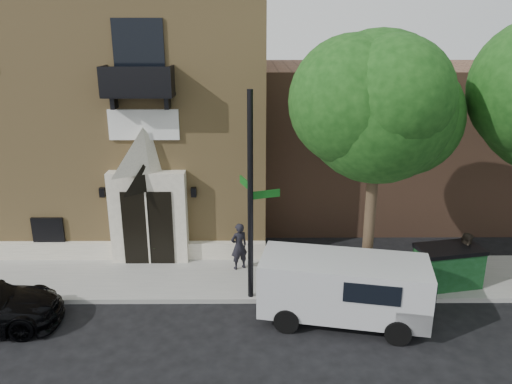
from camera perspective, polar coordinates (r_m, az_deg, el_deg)
ground at (r=15.58m, az=-10.03°, el=-12.48°), size 120.00×120.00×0.00m
sidewalk at (r=16.72m, az=-5.78°, el=-9.75°), size 42.00×3.00×0.15m
church at (r=22.13m, az=-15.08°, el=9.08°), size 12.20×11.01×9.30m
neighbour_building at (r=24.58m, az=22.34°, el=5.79°), size 18.00×8.00×6.40m
street_tree_left at (r=14.14m, az=13.99°, el=9.48°), size 4.97×4.38×7.77m
cargo_van at (r=14.28m, az=10.66°, el=-10.72°), size 4.85×2.69×1.87m
street_sign at (r=14.20m, az=-0.60°, el=-0.74°), size 1.18×0.94×6.20m
fire_hydrant at (r=15.98m, az=15.01°, el=-9.67°), size 0.50×0.40×0.87m
dumpster at (r=16.92m, az=21.08°, el=-7.86°), size 2.14×1.48×1.28m
planter at (r=17.84m, az=-10.76°, el=-6.46°), size 0.84×0.78×0.79m
pedestrian_near at (r=16.76m, az=-1.95°, el=-6.21°), size 0.70×0.61×1.63m
pedestrian_far at (r=17.33m, az=22.80°, el=-6.86°), size 0.86×0.96×1.63m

